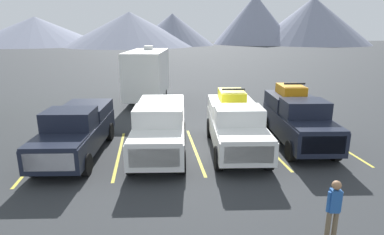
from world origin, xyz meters
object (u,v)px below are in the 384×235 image
pickup_truck_d (298,118)px  person_a (334,207)px  pickup_truck_c (235,123)px  pickup_truck_a (77,130)px  pickup_truck_b (160,127)px  camper_trailer_a (147,73)px

pickup_truck_d → person_a: pickup_truck_d is taller
pickup_truck_c → pickup_truck_a: bearing=177.6°
pickup_truck_b → camper_trailer_a: size_ratio=0.76×
pickup_truck_a → pickup_truck_b: pickup_truck_b is taller
pickup_truck_d → camper_trailer_a: 11.95m
camper_trailer_a → pickup_truck_a: bearing=-106.5°
pickup_truck_b → pickup_truck_c: size_ratio=0.97×
pickup_truck_a → person_a: 10.07m
pickup_truck_a → pickup_truck_d: size_ratio=1.07×
pickup_truck_c → pickup_truck_b: bearing=-179.2°
camper_trailer_a → pickup_truck_c: bearing=-69.8°
pickup_truck_b → person_a: pickup_truck_b is taller
pickup_truck_a → pickup_truck_c: size_ratio=1.01×
pickup_truck_d → pickup_truck_b: bearing=-176.3°
camper_trailer_a → person_a: 17.35m
pickup_truck_c → camper_trailer_a: bearing=110.2°
pickup_truck_b → pickup_truck_d: pickup_truck_d is taller
pickup_truck_b → person_a: (3.97, -6.50, -0.20)m
pickup_truck_d → person_a: size_ratio=3.32×
pickup_truck_d → camper_trailer_a: (-6.75, 9.82, 0.85)m
pickup_truck_b → pickup_truck_a: bearing=174.5°
pickup_truck_a → pickup_truck_b: (3.43, -0.33, 0.08)m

